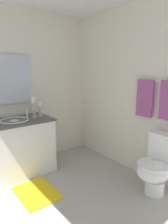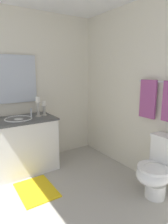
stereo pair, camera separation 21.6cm
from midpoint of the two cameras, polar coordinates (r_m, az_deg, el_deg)
floor at (r=2.55m, az=-3.00°, el=-24.94°), size 2.72×2.55×0.02m
wall_back at (r=2.92m, az=18.98°, el=5.44°), size 2.72×0.04×2.45m
wall_left at (r=3.31m, az=-15.36°, el=6.35°), size 0.04×2.55×2.45m
vanity_cabinet at (r=3.13m, az=-16.06°, el=-9.31°), size 0.58×1.06×0.83m
sink_basin at (r=3.02m, az=-16.45°, el=-2.67°), size 0.40×0.40×0.24m
mirror at (r=3.20m, az=-18.61°, el=8.97°), size 0.02×0.78×0.73m
candle_holder_tall at (r=3.13m, az=-9.56°, el=1.17°), size 0.09×0.09×0.23m
candle_holder_short at (r=3.07m, az=-11.22°, el=1.69°), size 0.09×0.09×0.31m
toilet at (r=2.64m, az=22.88°, el=-15.01°), size 0.39×0.54×0.75m
towel_bar at (r=2.68m, az=23.66°, el=7.98°), size 0.68×0.02×0.02m
towel_near_vanity at (r=2.78m, az=20.16°, el=3.52°), size 0.25×0.03×0.51m
bath_mat at (r=2.78m, az=-11.34°, el=-21.32°), size 0.60×0.44×0.02m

